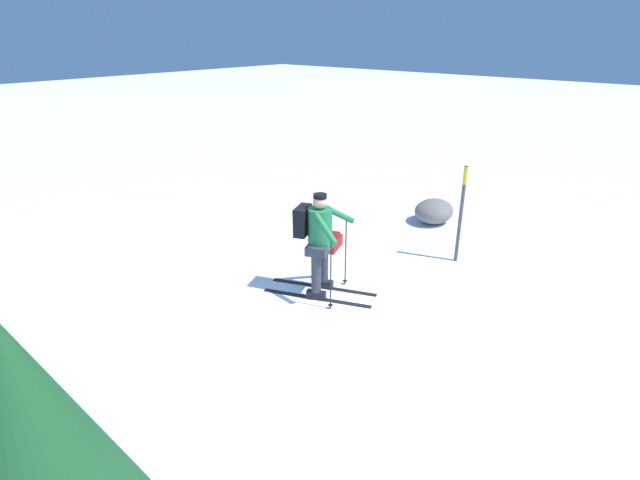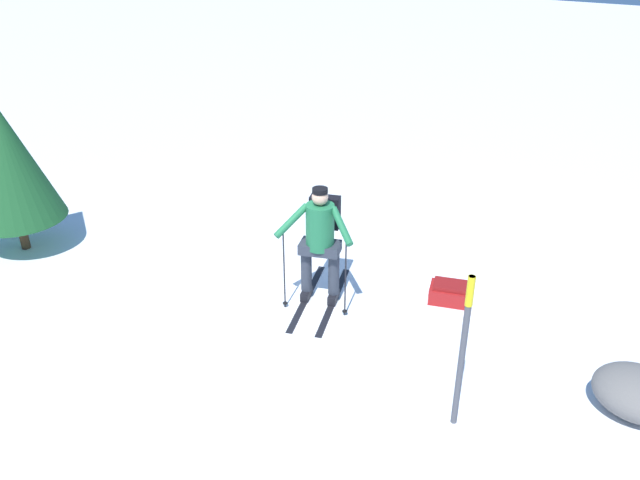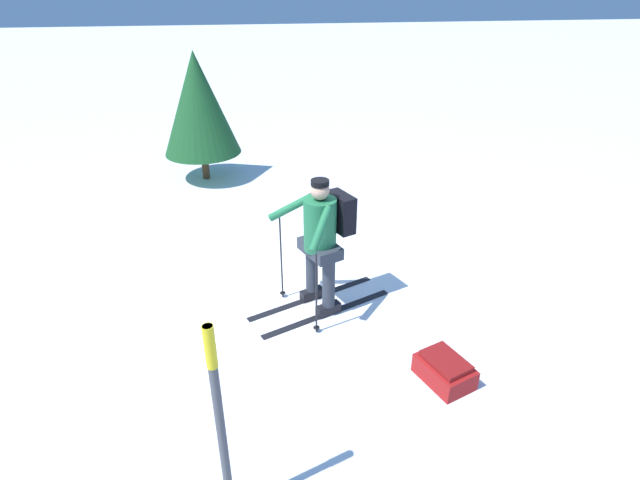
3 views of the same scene
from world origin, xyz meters
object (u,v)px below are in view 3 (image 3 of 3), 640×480
at_px(dropped_backpack, 445,370).
at_px(skier, 322,235).
at_px(pine_tree, 198,104).
at_px(trail_marker, 219,415).

bearing_deg(dropped_backpack, skier, 34.01).
bearing_deg(pine_tree, dropped_backpack, -157.38).
bearing_deg(dropped_backpack, trail_marker, 116.83).
height_order(dropped_backpack, pine_tree, pine_tree).
height_order(skier, trail_marker, trail_marker).
relative_size(dropped_backpack, trail_marker, 0.37).
xyz_separation_m(dropped_backpack, pine_tree, (6.15, 2.56, 1.35)).
height_order(skier, pine_tree, pine_tree).
relative_size(dropped_backpack, pine_tree, 0.27).
distance_m(trail_marker, pine_tree, 7.25).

